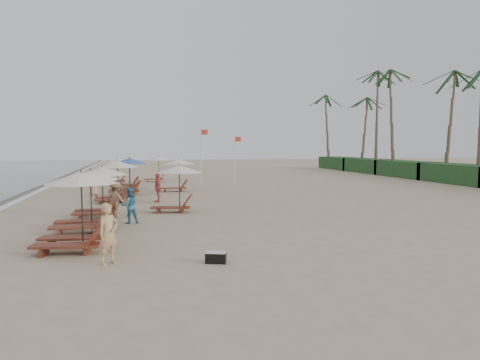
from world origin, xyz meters
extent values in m
plane|color=tan|center=(0.00, 0.00, 0.00)|extent=(160.00, 160.00, 0.00)
cube|color=white|center=(-11.20, 10.00, 0.01)|extent=(0.50, 140.00, 0.02)
cube|color=#193D1C|center=(22.00, 14.50, 0.80)|extent=(3.20, 8.00, 1.60)
cube|color=#193D1C|center=(22.00, 22.00, 0.80)|extent=(3.20, 8.00, 1.60)
cube|color=#193D1C|center=(22.00, 29.50, 0.80)|extent=(3.20, 8.00, 1.60)
cube|color=#193D1C|center=(22.00, 37.00, 0.80)|extent=(3.20, 8.00, 1.60)
cylinder|color=brown|center=(22.00, 12.80, 4.50)|extent=(0.36, 0.36, 9.00)
cylinder|color=brown|center=(22.90, 18.00, 4.90)|extent=(0.36, 0.36, 9.80)
cylinder|color=brown|center=(21.10, 23.20, 5.30)|extent=(0.36, 0.36, 10.60)
cylinder|color=brown|center=(22.00, 28.40, 5.70)|extent=(0.36, 0.36, 11.40)
cylinder|color=brown|center=(22.90, 33.60, 4.50)|extent=(0.36, 0.36, 9.00)
cylinder|color=brown|center=(21.10, 38.80, 4.90)|extent=(0.36, 0.36, 9.80)
cylinder|color=black|center=(-6.11, -2.91, 1.15)|extent=(0.05, 0.05, 2.30)
cone|color=white|center=(-6.11, -2.91, 2.20)|extent=(2.24, 2.24, 0.35)
cylinder|color=black|center=(-6.15, 0.20, 1.09)|extent=(0.05, 0.05, 2.17)
cone|color=white|center=(-6.15, 0.20, 2.07)|extent=(2.08, 2.08, 0.35)
cylinder|color=black|center=(-5.99, 3.47, 1.07)|extent=(0.05, 0.05, 2.15)
cone|color=white|center=(-5.99, 3.47, 2.05)|extent=(2.32, 2.32, 0.35)
cylinder|color=black|center=(-5.53, 8.56, 1.12)|extent=(0.05, 0.05, 2.24)
cone|color=white|center=(-5.53, 8.56, 2.14)|extent=(2.25, 2.25, 0.35)
cylinder|color=black|center=(-4.95, 12.35, 1.14)|extent=(0.05, 0.05, 2.29)
cone|color=#3B62AF|center=(-4.95, 12.35, 2.19)|extent=(2.25, 2.25, 0.35)
cylinder|color=black|center=(-5.06, 16.34, 1.07)|extent=(0.05, 0.05, 2.14)
cone|color=white|center=(-5.06, 16.34, 2.04)|extent=(2.17, 2.17, 0.35)
cylinder|color=black|center=(-6.04, 20.85, 1.01)|extent=(0.05, 0.05, 2.02)
cone|color=white|center=(-6.04, 20.85, 1.92)|extent=(2.20, 2.20, 0.35)
cylinder|color=black|center=(-2.48, 4.33, 1.07)|extent=(0.05, 0.05, 2.15)
cone|color=white|center=(-2.48, 4.33, 2.05)|extent=(2.24, 2.24, 0.35)
cylinder|color=black|center=(-1.63, 13.86, 1.07)|extent=(0.05, 0.05, 2.15)
cone|color=white|center=(-1.63, 13.86, 2.05)|extent=(2.24, 2.24, 0.35)
cylinder|color=black|center=(-2.65, 22.51, 1.07)|extent=(0.05, 0.05, 2.15)
cone|color=white|center=(-2.65, 22.51, 2.05)|extent=(2.24, 2.24, 0.35)
imported|color=tan|center=(-5.23, -4.88, 0.83)|extent=(0.72, 0.69, 1.66)
imported|color=teal|center=(-4.78, 1.38, 0.74)|extent=(0.85, 0.74, 1.48)
imported|color=#8C6747|center=(-5.39, 3.01, 0.80)|extent=(1.19, 1.09, 1.60)
imported|color=#CB5251|center=(-3.36, 7.93, 0.82)|extent=(0.44, 0.97, 1.63)
imported|color=tan|center=(-7.13, 11.93, 0.84)|extent=(0.98, 0.93, 1.68)
cube|color=black|center=(-2.40, -5.42, 0.14)|extent=(0.61, 0.44, 0.28)
cube|color=silver|center=(-2.40, -5.42, 0.29)|extent=(0.59, 0.41, 0.04)
cylinder|color=silver|center=(0.48, 17.97, 2.32)|extent=(0.08, 0.08, 4.63)
cube|color=#B33621|center=(0.76, 17.97, 4.23)|extent=(0.55, 0.02, 0.40)
cylinder|color=silver|center=(3.59, 19.59, 2.05)|extent=(0.08, 0.08, 4.10)
cube|color=#B33621|center=(3.87, 19.59, 3.70)|extent=(0.55, 0.02, 0.40)
camera|label=1|loc=(-4.41, -17.06, 3.21)|focal=33.03mm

